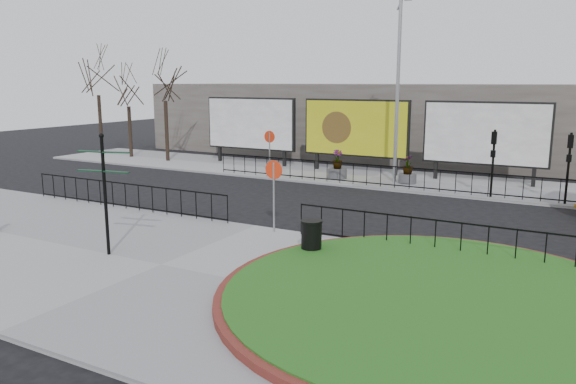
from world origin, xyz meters
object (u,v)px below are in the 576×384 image
Objects in this scene: litter_bin at (311,238)px; lamp_post at (398,89)px; fingerpost_sign at (104,182)px; billboard_mid at (356,128)px; planter_a at (337,168)px; planter_c at (408,173)px.

lamp_post is at bearing 97.86° from litter_bin.
billboard_mid is at bearing 79.31° from fingerpost_sign.
litter_bin is at bearing -69.26° from planter_a.
fingerpost_sign is at bearing -91.68° from billboard_mid.
litter_bin is at bearing 18.78° from fingerpost_sign.
planter_a is at bearing -173.97° from planter_c.
fingerpost_sign is 2.55× the size of planter_c.
planter_a is 3.72m from planter_c.
planter_c is (3.70, 0.39, -0.02)m from planter_a.
litter_bin is 13.63m from planter_a.
lamp_post is 6.02× the size of planter_a.
lamp_post is 8.62× the size of litter_bin.
planter_a is (0.00, -2.41, -1.93)m from billboard_mid.
billboard_mid is 4.23m from lamp_post.
litter_bin is 0.75× the size of planter_c.
litter_bin is 0.70× the size of planter_a.
billboard_mid is 17.99m from fingerpost_sign.
planter_c is (3.70, -2.02, -1.95)m from billboard_mid.
planter_a is at bearing 79.05° from fingerpost_sign.
fingerpost_sign is 3.38× the size of litter_bin.
fingerpost_sign is at bearing -91.94° from planter_a.
billboard_mid is at bearing 146.75° from lamp_post.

